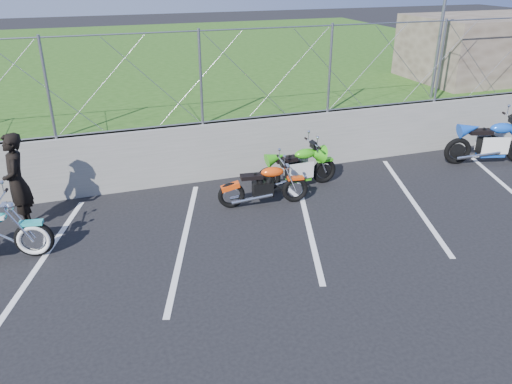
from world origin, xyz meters
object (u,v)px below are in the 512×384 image
object	(u,v)px
naked_orange	(265,187)
person_standing	(17,182)
sportbike_green	(298,169)
sportbike_blue	(491,144)

from	to	relation	value
naked_orange	person_standing	world-z (taller)	person_standing
sportbike_green	sportbike_blue	world-z (taller)	sportbike_blue
naked_orange	person_standing	bearing A→B (deg)	179.70
sportbike_green	sportbike_blue	xyz separation A→B (m)	(5.02, -0.20, 0.08)
sportbike_green	sportbike_blue	size ratio (longest dim) A/B	0.87
sportbike_green	person_standing	distance (m)	5.55
sportbike_blue	person_standing	world-z (taller)	person_standing
sportbike_green	person_standing	world-z (taller)	person_standing
naked_orange	sportbike_blue	bearing A→B (deg)	10.68
naked_orange	sportbike_green	world-z (taller)	sportbike_green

